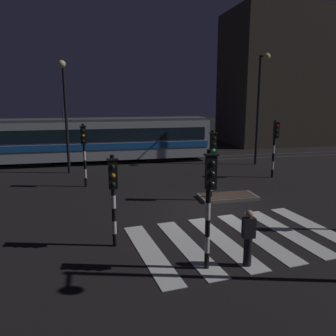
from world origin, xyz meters
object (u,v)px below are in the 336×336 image
(traffic_light_corner_far_right, at_px, (275,140))
(traffic_light_corner_far_left, at_px, (84,146))
(traffic_light_kerb_mid_left, at_px, (209,193))
(street_lamp_trackside_right, at_px, (260,97))
(pedestrian_waiting_at_kerb, at_px, (248,238))
(street_lamp_trackside_left, at_px, (65,104))
(tram, at_px, (99,139))
(traffic_light_median_centre, at_px, (212,155))
(traffic_light_corner_near_left, at_px, (113,188))

(traffic_light_corner_far_right, xyz_separation_m, traffic_light_corner_far_left, (-11.05, 0.13, -0.03))
(traffic_light_kerb_mid_left, xyz_separation_m, street_lamp_trackside_right, (8.33, 13.90, 2.50))
(street_lamp_trackside_right, relative_size, pedestrian_waiting_at_kerb, 4.45)
(street_lamp_trackside_left, bearing_deg, street_lamp_trackside_right, 0.86)
(traffic_light_corner_far_right, relative_size, tram, 0.21)
(traffic_light_kerb_mid_left, relative_size, traffic_light_corner_far_right, 1.00)
(traffic_light_corner_far_right, height_order, pedestrian_waiting_at_kerb, traffic_light_corner_far_right)
(traffic_light_corner_far_left, relative_size, street_lamp_trackside_left, 0.50)
(street_lamp_trackside_left, bearing_deg, traffic_light_corner_far_right, -16.80)
(street_lamp_trackside_left, relative_size, street_lamp_trackside_right, 0.91)
(tram, distance_m, pedestrian_waiting_at_kerb, 17.65)
(traffic_light_median_centre, bearing_deg, traffic_light_corner_far_left, 146.71)
(traffic_light_kerb_mid_left, height_order, traffic_light_median_centre, traffic_light_kerb_mid_left)
(traffic_light_corner_near_left, distance_m, street_lamp_trackside_right, 16.24)
(traffic_light_corner_far_right, xyz_separation_m, traffic_light_median_centre, (-5.20, -3.71, -0.08))
(traffic_light_corner_far_left, bearing_deg, tram, 82.75)
(traffic_light_corner_far_left, distance_m, street_lamp_trackside_right, 12.72)
(traffic_light_corner_far_left, height_order, street_lamp_trackside_left, street_lamp_trackside_left)
(traffic_light_kerb_mid_left, relative_size, street_lamp_trackside_left, 0.50)
(traffic_light_corner_near_left, bearing_deg, traffic_light_corner_far_right, 38.48)
(traffic_light_kerb_mid_left, bearing_deg, street_lamp_trackside_left, 108.75)
(street_lamp_trackside_left, bearing_deg, traffic_light_median_centre, -46.72)
(street_lamp_trackside_left, distance_m, pedestrian_waiting_at_kerb, 15.32)
(traffic_light_corner_far_right, height_order, traffic_light_median_centre, traffic_light_corner_far_right)
(traffic_light_corner_near_left, bearing_deg, tram, 90.67)
(traffic_light_median_centre, bearing_deg, traffic_light_corner_near_left, -138.54)
(traffic_light_corner_near_left, relative_size, pedestrian_waiting_at_kerb, 1.79)
(traffic_light_kerb_mid_left, relative_size, street_lamp_trackside_right, 0.46)
(street_lamp_trackside_right, bearing_deg, traffic_light_corner_far_left, -162.58)
(traffic_light_kerb_mid_left, bearing_deg, pedestrian_waiting_at_kerb, -0.13)
(tram, bearing_deg, traffic_light_corner_far_left, -97.25)
(street_lamp_trackside_left, bearing_deg, pedestrian_waiting_at_kerb, -66.84)
(street_lamp_trackside_left, distance_m, street_lamp_trackside_right, 12.99)
(street_lamp_trackside_right, bearing_deg, street_lamp_trackside_left, -179.14)
(traffic_light_corner_near_left, bearing_deg, traffic_light_median_centre, 41.46)
(tram, xyz_separation_m, pedestrian_waiting_at_kerb, (3.88, -17.20, -0.87))
(tram, bearing_deg, street_lamp_trackside_right, -16.68)
(traffic_light_corner_far_right, distance_m, tram, 12.44)
(street_lamp_trackside_left, relative_size, tram, 0.42)
(traffic_light_corner_near_left, bearing_deg, traffic_light_kerb_mid_left, -40.28)
(traffic_light_corner_far_left, height_order, pedestrian_waiting_at_kerb, traffic_light_corner_far_left)
(traffic_light_median_centre, xyz_separation_m, pedestrian_waiting_at_kerb, (-1.08, -6.33, -1.32))
(traffic_light_kerb_mid_left, bearing_deg, traffic_light_corner_near_left, 139.72)
(traffic_light_kerb_mid_left, bearing_deg, traffic_light_median_centre, 70.10)
(traffic_light_corner_near_left, relative_size, traffic_light_kerb_mid_left, 0.88)
(traffic_light_corner_far_left, distance_m, street_lamp_trackside_left, 4.27)
(traffic_light_corner_far_left, xyz_separation_m, tram, (0.89, 7.03, -0.51))
(traffic_light_kerb_mid_left, relative_size, pedestrian_waiting_at_kerb, 2.03)
(traffic_light_median_centre, xyz_separation_m, street_lamp_trackside_left, (-6.95, 7.38, 2.20))
(traffic_light_kerb_mid_left, xyz_separation_m, traffic_light_corner_far_right, (7.49, 10.04, -0.01))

